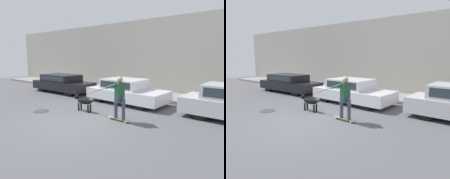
% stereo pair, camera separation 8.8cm
% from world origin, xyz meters
% --- Properties ---
extents(ground_plane, '(36.00, 36.00, 0.00)m').
position_xyz_m(ground_plane, '(0.00, 0.00, 0.00)').
color(ground_plane, '#545459').
extents(back_wall, '(32.00, 0.30, 4.69)m').
position_xyz_m(back_wall, '(0.00, 7.29, 2.35)').
color(back_wall, '#ADA89E').
rests_on(back_wall, ground_plane).
extents(sidewalk_curb, '(30.00, 2.44, 0.16)m').
position_xyz_m(sidewalk_curb, '(0.00, 5.90, 0.08)').
color(sidewalk_curb, gray).
rests_on(sidewalk_curb, ground_plane).
extents(parked_car_0, '(4.41, 1.73, 1.16)m').
position_xyz_m(parked_car_0, '(-5.32, 3.54, 0.59)').
color(parked_car_0, black).
rests_on(parked_car_0, ground_plane).
extents(parked_car_1, '(4.08, 1.90, 1.21)m').
position_xyz_m(parked_car_1, '(-0.30, 3.55, 0.59)').
color(parked_car_1, black).
rests_on(parked_car_1, ground_plane).
extents(dog, '(1.27, 0.28, 0.67)m').
position_xyz_m(dog, '(-0.85, 1.12, 0.44)').
color(dog, black).
rests_on(dog, ground_plane).
extents(skateboarder, '(2.86, 0.52, 1.62)m').
position_xyz_m(skateboarder, '(1.14, 0.97, 0.93)').
color(skateboarder, beige).
rests_on(skateboarder, ground_plane).
extents(manhole_cover, '(0.64, 0.64, 0.01)m').
position_xyz_m(manhole_cover, '(-2.26, -0.02, 0.01)').
color(manhole_cover, '#38383D').
rests_on(manhole_cover, ground_plane).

